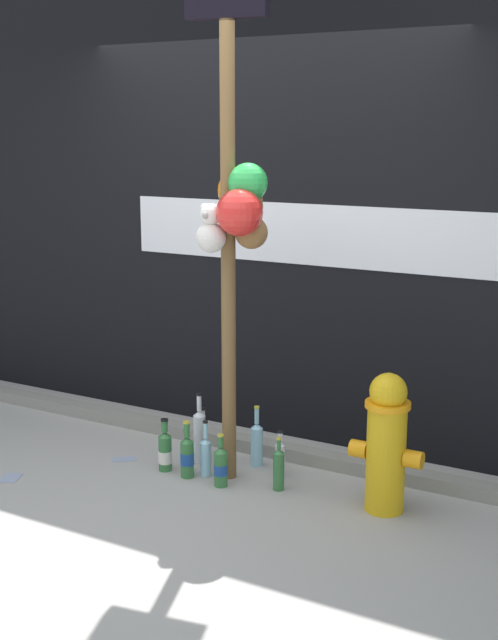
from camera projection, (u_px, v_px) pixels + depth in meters
ground_plane at (156, 500)px, 4.56m from camera, size 14.00×14.00×0.00m
building_wall at (271, 196)px, 5.34m from camera, size 10.00×0.21×3.09m
curb_strip at (237, 441)px, 5.30m from camera, size 8.00×0.12×0.08m
memorial_post at (235, 179)px, 4.46m from camera, size 0.47×0.46×2.87m
fire_hydrant at (386, 442)px, 4.36m from camera, size 0.39×0.24×0.75m
bottle_0 at (200, 435)px, 5.04m from camera, size 0.07×0.07×0.43m
bottle_1 at (206, 455)px, 4.85m from camera, size 0.06×0.06×0.33m
bottle_2 at (257, 443)px, 5.00m from camera, size 0.07×0.07×0.37m
bottle_3 at (165, 451)px, 4.93m from camera, size 0.08×0.08×0.32m
bottle_4 at (203, 437)px, 5.14m from camera, size 0.07×0.07×0.31m
bottle_5 at (279, 468)px, 4.66m from camera, size 0.06×0.06×0.31m
bottle_6 at (221, 466)px, 4.71m from camera, size 0.08×0.08×0.31m
bottle_7 at (187, 456)px, 4.83m from camera, size 0.08×0.08×0.34m
bottle_8 at (280, 458)px, 4.84m from camera, size 0.06×0.06×0.28m
litter_0 at (124, 459)px, 5.12m from camera, size 0.16×0.15×0.01m
litter_2 at (10, 478)px, 4.84m from camera, size 0.15×0.16×0.01m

